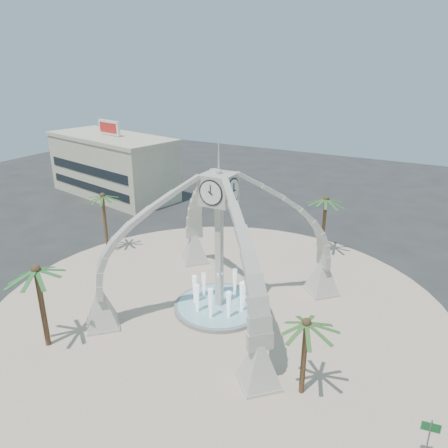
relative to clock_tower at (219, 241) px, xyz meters
The scene contains 10 objects.
ground 6.49m from the clock_tower, 90.00° to the left, with size 140.00×140.00×0.00m, color #282828.
plaza 6.46m from the clock_tower, 90.00° to the left, with size 40.00×40.00×0.06m, color #C7AF94.
clock_tower is the anchor object (origin of this frame).
fountain 6.20m from the clock_tower, 90.00° to the left, with size 8.00×8.00×3.62m.
building_nw 38.87m from the clock_tower, 145.49° to the left, with size 23.75×13.73×11.90m.
palm_east 11.86m from the clock_tower, 33.05° to the right, with size 4.66×4.66×6.16m.
palm_west 17.84m from the clock_tower, 165.46° to the left, with size 5.00×5.00×7.44m.
palm_north 16.04m from the clock_tower, 73.58° to the left, with size 4.74×4.74×7.45m.
palm_south 14.22m from the clock_tower, 129.28° to the right, with size 5.55×5.55×7.35m.
street_sign 19.90m from the clock_tower, 24.83° to the right, with size 1.04×0.19×2.84m.
Camera 1 is at (16.59, -29.17, 20.81)m, focal length 35.00 mm.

